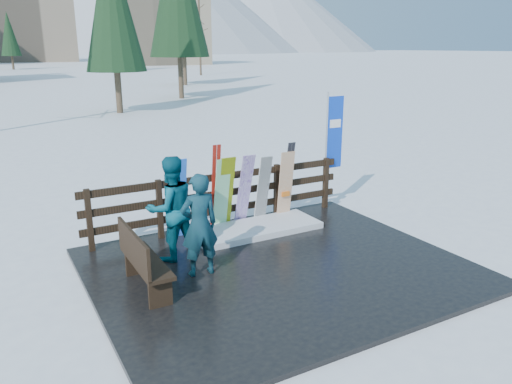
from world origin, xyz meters
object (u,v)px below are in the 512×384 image
bench (141,259)px  snowboard_4 (263,190)px  snowboard_0 (179,199)px  snowboard_3 (244,190)px  snowboard_1 (222,195)px  snowboard_5 (286,185)px  person_back (171,209)px  snowboard_2 (226,194)px  person_front (199,225)px  rental_flag (333,137)px

bench → snowboard_4: bearing=29.4°
snowboard_0 → snowboard_3: (1.40, 0.00, -0.03)m
snowboard_1 → snowboard_4: snowboard_1 is taller
snowboard_1 → snowboard_3: bearing=-0.0°
snowboard_5 → person_back: size_ratio=0.82×
snowboard_2 → snowboard_5: bearing=0.0°
snowboard_3 → snowboard_5: (0.98, 0.00, -0.03)m
snowboard_2 → person_front: 2.05m
bench → snowboard_0: snowboard_0 is taller
person_front → rental_flag: bearing=-152.0°
snowboard_0 → person_front: person_front is taller
snowboard_0 → snowboard_5: bearing=0.0°
snowboard_3 → snowboard_1: bearing=180.0°
bench → snowboard_4: size_ratio=1.02×
bench → snowboard_5: (3.63, 1.73, 0.22)m
snowboard_0 → snowboard_4: 1.83m
snowboard_0 → snowboard_4: snowboard_0 is taller
snowboard_0 → snowboard_2: snowboard_0 is taller
snowboard_3 → person_front: bearing=-135.7°
snowboard_3 → person_back: (-1.83, -0.81, 0.14)m
snowboard_2 → person_back: person_back is taller
snowboard_1 → snowboard_2: bearing=-0.0°
person_front → snowboard_3: bearing=-132.8°
snowboard_3 → snowboard_5: bearing=0.0°
snowboard_4 → rental_flag: bearing=7.9°
snowboard_3 → bench: bearing=-146.8°
snowboard_0 → person_front: bearing=-99.3°
snowboard_2 → person_back: (-1.42, -0.81, 0.15)m
snowboard_4 → person_front: person_front is taller
snowboard_3 → rental_flag: size_ratio=0.61×
snowboard_0 → snowboard_1: bearing=0.0°
snowboard_0 → snowboard_5: snowboard_0 is taller
rental_flag → snowboard_4: bearing=-172.1°
bench → person_back: (0.82, 0.92, 0.39)m
bench → person_front: size_ratio=0.89×
snowboard_0 → snowboard_4: (1.83, 0.00, -0.07)m
snowboard_2 → rental_flag: rental_flag is taller
snowboard_1 → snowboard_4: (0.94, -0.00, -0.03)m
snowboard_0 → snowboard_4: size_ratio=1.10×
rental_flag → person_front: 4.53m
rental_flag → person_back: (-4.21, -1.08, -0.70)m
snowboard_3 → snowboard_0: bearing=180.0°
snowboard_5 → person_back: (-2.81, -0.81, 0.17)m
bench → snowboard_2: 2.84m
snowboard_3 → person_front: 2.33m
rental_flag → person_front: size_ratio=1.55×
snowboard_1 → snowboard_5: (1.49, 0.00, -0.01)m
person_front → snowboard_0: bearing=-96.4°
snowboard_0 → snowboard_5: (2.38, 0.00, -0.06)m
snowboard_5 → person_back: bearing=-163.9°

